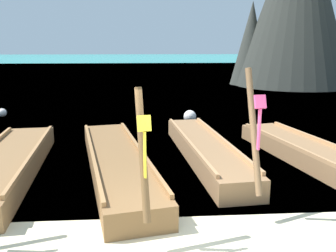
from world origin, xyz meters
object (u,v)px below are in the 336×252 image
Objects in this scene: longtail_boat_yellow_ribbon at (117,162)px; mooring_buoy_far at (2,113)px; longtail_boat_orange_ribbon at (8,165)px; mooring_buoy_near at (190,116)px; longtail_boat_pink_ribbon at (205,150)px; longtail_boat_turquoise_ribbon at (316,157)px.

longtail_boat_yellow_ribbon is 9.45m from mooring_buoy_far.
mooring_buoy_far is at bearing 126.99° from longtail_boat_yellow_ribbon.
longtail_boat_orange_ribbon reaches higher than mooring_buoy_near.
longtail_boat_pink_ribbon reaches higher than mooring_buoy_near.
longtail_boat_pink_ribbon is at bearing -39.54° from mooring_buoy_far.
longtail_boat_yellow_ribbon is 1.02× the size of longtail_boat_turquoise_ribbon.
longtail_boat_orange_ribbon is 7.84m from mooring_buoy_near.
longtail_boat_orange_ribbon is 0.92× the size of longtail_boat_yellow_ribbon.
longtail_boat_orange_ribbon is at bearing -132.33° from mooring_buoy_near.
longtail_boat_turquoise_ribbon is at bearing -64.58° from mooring_buoy_near.
longtail_boat_pink_ribbon is 0.99× the size of longtail_boat_turquoise_ribbon.
mooring_buoy_near is at bearing 65.53° from longtail_boat_yellow_ribbon.
longtail_boat_yellow_ribbon is 2.57m from longtail_boat_pink_ribbon.
longtail_boat_turquoise_ribbon is 18.29× the size of mooring_buoy_far.
mooring_buoy_near reaches higher than mooring_buoy_far.
longtail_boat_pink_ribbon reaches higher than longtail_boat_orange_ribbon.
mooring_buoy_far is (-5.69, 7.55, -0.07)m from longtail_boat_yellow_ribbon.
longtail_boat_pink_ribbon is at bearing 19.47° from longtail_boat_yellow_ribbon.
longtail_boat_pink_ribbon is at bearing 165.59° from longtail_boat_turquoise_ribbon.
longtail_boat_pink_ribbon is at bearing -92.27° from mooring_buoy_near.
mooring_buoy_near is (-2.67, 5.63, 0.01)m from longtail_boat_turquoise_ribbon.
longtail_boat_yellow_ribbon reaches higher than mooring_buoy_far.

